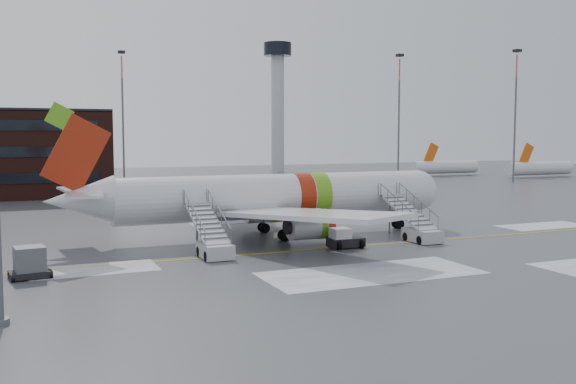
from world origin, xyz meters
name	(u,v)px	position (x,y,z in m)	size (l,w,h in m)	color
ground	(373,243)	(0.00, 0.00, 0.00)	(260.00, 260.00, 0.00)	#494C4F
airliner	(269,197)	(-6.74, 6.07, 3.42)	(35.03, 32.97, 11.18)	silver
airstair_fwd	(417,228)	(3.88, -0.46, 1.06)	(2.05, 7.70, 3.48)	#ADAEB4
airstair_aft	(212,241)	(-13.65, -0.46, 1.06)	(2.05, 7.70, 3.48)	#B0B2B7
pushback_tug	(344,239)	(-3.32, -1.17, 0.69)	(2.73, 2.06, 1.56)	black
uld_container	(30,263)	(-25.89, -3.09, 0.91)	(2.57, 2.02, 1.94)	black
control_tower	(278,92)	(30.00, 95.00, 18.75)	(6.40, 6.40, 30.00)	#B2B5BA
light_mast_far_ne	(399,109)	(42.00, 62.00, 13.84)	(1.20, 1.20, 24.25)	#595B60
light_mast_far_n	(123,107)	(-8.00, 78.00, 13.84)	(1.20, 1.20, 24.25)	#595B60
light_mast_far_e	(515,107)	(58.00, 48.00, 13.84)	(1.20, 1.20, 24.25)	#595B60
distant_aircraft	(476,177)	(62.50, 64.00, 0.00)	(35.00, 18.00, 8.00)	#D8590C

